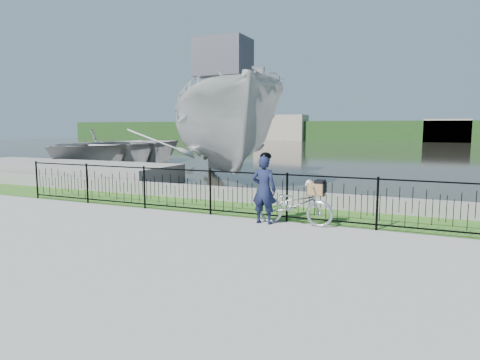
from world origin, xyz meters
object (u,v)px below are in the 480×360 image
at_px(dock, 63,171).
at_px(bicycle_rig, 295,204).
at_px(boat_near, 223,128).
at_px(boat_far, 112,147).
at_px(cyclist, 264,188).

xyz_separation_m(dock, bicycle_rig, (11.26, -4.10, 0.12)).
bearing_deg(bicycle_rig, boat_near, 126.01).
bearing_deg(boat_far, boat_near, -15.72).
bearing_deg(cyclist, dock, 157.99).
distance_m(bicycle_rig, boat_far, 16.81).
distance_m(dock, boat_far, 6.26).
bearing_deg(bicycle_rig, boat_far, 144.01).
bearing_deg(boat_near, dock, -148.61).
relative_size(cyclist, boat_far, 0.16).
height_order(dock, boat_near, boat_near).
height_order(cyclist, boat_far, boat_far).
height_order(bicycle_rig, boat_far, boat_far).
xyz_separation_m(dock, boat_far, (-2.33, 5.77, 0.68)).
relative_size(dock, bicycle_rig, 5.75).
xyz_separation_m(bicycle_rig, boat_near, (-5.52, 7.60, 1.67)).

